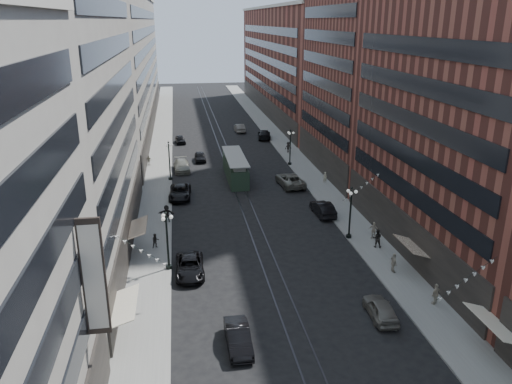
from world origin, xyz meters
TOP-DOWN VIEW (x-y plane):
  - ground at (0.00, 60.00)m, footprint 220.00×220.00m
  - sidewalk_west at (-11.00, 70.00)m, footprint 4.00×180.00m
  - sidewalk_east at (11.00, 70.00)m, footprint 4.00×180.00m
  - rail_west at (-0.70, 70.00)m, footprint 0.12×180.00m
  - rail_east at (0.70, 70.00)m, footprint 0.12×180.00m
  - building_west_mid at (-17.00, 33.00)m, footprint 8.00×36.00m
  - building_west_far at (-17.00, 96.00)m, footprint 8.00×90.00m
  - building_east_mid at (17.00, 28.00)m, footprint 8.00×30.00m
  - building_east_tower at (17.00, 56.00)m, footprint 8.00×26.00m
  - building_east_far at (17.00, 105.00)m, footprint 8.00×72.00m
  - lamppost_sw_far at (-9.20, 28.00)m, footprint 1.03×1.14m
  - lamppost_sw_mid at (-9.20, 55.00)m, footprint 1.03×1.14m
  - lamppost_se_far at (9.20, 32.00)m, footprint 1.03×1.14m
  - lamppost_se_mid at (9.20, 60.00)m, footprint 1.03×1.14m
  - streetcar at (0.00, 54.63)m, footprint 2.67×12.06m
  - car_2 at (-7.34, 26.88)m, footprint 2.57×5.46m
  - car_4 at (6.80, 17.72)m, footprint 1.98×4.47m
  - car_5 at (-4.35, 15.80)m, footprint 1.66×4.62m
  - pedestrian_2 at (-10.51, 32.62)m, footprint 0.82×0.62m
  - pedestrian_4 at (10.64, 24.17)m, footprint 0.53×1.09m
  - car_7 at (-7.94, 47.34)m, footprint 2.97×5.90m
  - car_8 at (-7.53, 59.51)m, footprint 2.56×5.69m
  - car_9 at (-7.50, 77.58)m, footprint 2.10×4.26m
  - car_10 at (8.40, 38.87)m, footprint 2.02×5.04m
  - car_11 at (7.00, 50.00)m, footprint 3.49×6.55m
  - car_12 at (8.40, 78.85)m, footprint 3.14×6.08m
  - car_13 at (-4.50, 64.62)m, footprint 1.79×4.32m
  - car_14 at (4.50, 85.50)m, footprint 1.89×5.05m
  - pedestrian_5 at (-9.50, 39.37)m, footprint 1.85×0.88m
  - pedestrian_6 at (-12.50, 62.94)m, footprint 1.04×0.77m
  - pedestrian_7 at (11.18, 29.37)m, footprint 1.04×0.78m
  - pedestrian_8 at (11.95, 50.15)m, footprint 0.58×0.38m
  - pedestrian_9 at (10.57, 67.38)m, footprint 1.24×0.71m
  - pedestrian_extra_0 at (11.74, 18.64)m, footprint 1.15×0.93m
  - pedestrian_extra_1 at (11.63, 31.47)m, footprint 1.06×1.09m

SIDE VIEW (x-z plane):
  - ground at x=0.00m, z-range 0.00..0.00m
  - rail_west at x=-0.70m, z-range 0.00..0.02m
  - rail_east at x=0.70m, z-range 0.00..0.02m
  - sidewalk_west at x=-11.00m, z-range 0.00..0.15m
  - sidewalk_east at x=11.00m, z-range 0.00..0.15m
  - car_9 at x=-7.50m, z-range 0.00..1.39m
  - car_13 at x=-4.50m, z-range 0.00..1.47m
  - car_4 at x=6.80m, z-range 0.00..1.49m
  - car_2 at x=-7.34m, z-range 0.00..1.51m
  - car_5 at x=-4.35m, z-range 0.00..1.52m
  - car_7 at x=-7.94m, z-range 0.00..1.60m
  - car_8 at x=-7.53m, z-range 0.00..1.62m
  - car_10 at x=8.40m, z-range 0.00..1.63m
  - car_14 at x=4.50m, z-range 0.00..1.65m
  - car_12 at x=8.40m, z-range 0.00..1.69m
  - car_11 at x=7.00m, z-range 0.00..1.75m
  - pedestrian_2 at x=-10.51m, z-range 0.15..1.64m
  - pedestrian_8 at x=11.95m, z-range 0.15..1.73m
  - pedestrian_6 at x=-12.50m, z-range 0.15..1.76m
  - pedestrian_extra_1 at x=11.63m, z-range 0.15..1.94m
  - pedestrian_extra_0 at x=11.74m, z-range 0.15..1.94m
  - pedestrian_9 at x=10.57m, z-range 0.15..1.96m
  - pedestrian_4 at x=10.64m, z-range 0.15..1.98m
  - pedestrian_7 at x=11.18m, z-range 0.15..2.06m
  - pedestrian_5 at x=-9.50m, z-range 0.15..2.08m
  - streetcar at x=0.00m, z-range -0.13..3.21m
  - lamppost_sw_far at x=-9.20m, z-range 0.34..5.86m
  - lamppost_sw_mid at x=-9.20m, z-range 0.34..5.86m
  - lamppost_se_far at x=9.20m, z-range 0.34..5.86m
  - lamppost_se_mid at x=9.20m, z-range 0.34..5.86m
  - building_east_mid at x=17.00m, z-range 0.00..24.00m
  - building_east_far at x=17.00m, z-range 0.00..24.00m
  - building_west_far at x=-17.00m, z-range 0.00..26.00m
  - building_west_mid at x=-17.00m, z-range 0.00..28.00m
  - building_east_tower at x=17.00m, z-range 0.00..42.00m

